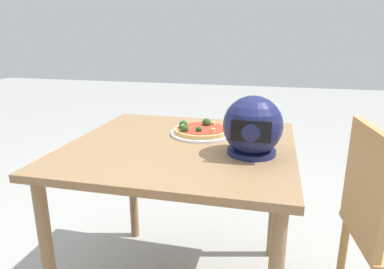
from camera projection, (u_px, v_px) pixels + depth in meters
The scene contains 5 objects.
dining_table at pixel (181, 165), 1.52m from camera, with size 0.96×0.93×0.77m.
pizza_plate at pixel (202, 133), 1.62m from camera, with size 0.29×0.29×0.01m, color white.
pizza at pixel (201, 129), 1.61m from camera, with size 0.26×0.26×0.05m.
motorcycle_helmet at pixel (253, 127), 1.33m from camera, with size 0.23×0.23×0.23m.
drinking_glass at pixel (272, 116), 1.74m from camera, with size 0.07×0.07×0.11m, color silver.
Camera 1 is at (-0.37, 1.37, 1.24)m, focal length 32.11 mm.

